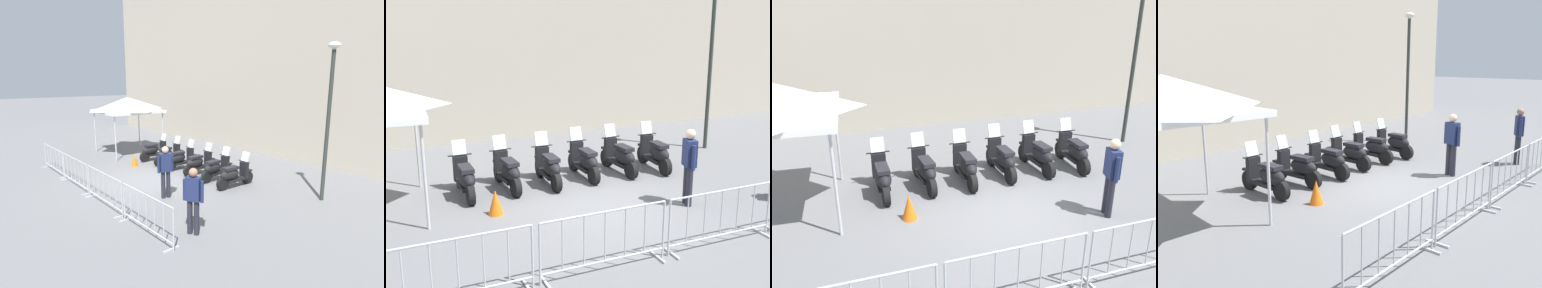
% 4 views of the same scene
% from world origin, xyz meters
% --- Properties ---
extents(ground_plane, '(120.00, 120.00, 0.00)m').
position_xyz_m(ground_plane, '(0.00, 0.00, 0.00)').
color(ground_plane, slate).
extents(motorcycle_0, '(0.56, 1.73, 1.24)m').
position_xyz_m(motorcycle_0, '(-2.68, 1.70, 0.45)').
color(motorcycle_0, black).
rests_on(motorcycle_0, ground).
extents(motorcycle_1, '(0.59, 1.72, 1.24)m').
position_xyz_m(motorcycle_1, '(-1.65, 1.83, 0.45)').
color(motorcycle_1, black).
rests_on(motorcycle_1, ground).
extents(motorcycle_2, '(0.56, 1.72, 1.24)m').
position_xyz_m(motorcycle_2, '(-0.62, 1.81, 0.45)').
color(motorcycle_2, black).
rests_on(motorcycle_2, ground).
extents(motorcycle_3, '(0.56, 1.73, 1.24)m').
position_xyz_m(motorcycle_3, '(0.40, 1.99, 0.45)').
color(motorcycle_3, black).
rests_on(motorcycle_3, ground).
extents(motorcycle_4, '(0.59, 1.72, 1.24)m').
position_xyz_m(motorcycle_4, '(1.44, 2.03, 0.45)').
color(motorcycle_4, black).
rests_on(motorcycle_4, ground).
extents(motorcycle_5, '(0.56, 1.72, 1.24)m').
position_xyz_m(motorcycle_5, '(2.47, 1.97, 0.45)').
color(motorcycle_5, black).
rests_on(motorcycle_5, ground).
extents(barrier_segment_1, '(2.29, 0.56, 1.07)m').
position_xyz_m(barrier_segment_1, '(-1.04, -2.56, 0.53)').
color(barrier_segment_1, '#B2B5B7').
rests_on(barrier_segment_1, ground).
extents(barrier_segment_2, '(2.29, 0.56, 1.07)m').
position_xyz_m(barrier_segment_2, '(1.33, -2.43, 0.53)').
color(barrier_segment_2, '#B2B5B7').
rests_on(barrier_segment_2, ground).
extents(street_lamp, '(0.36, 0.36, 4.93)m').
position_xyz_m(street_lamp, '(5.07, 3.38, 3.04)').
color(street_lamp, '#2D332D').
rests_on(street_lamp, ground).
extents(officer_near_row_end, '(0.29, 0.54, 1.73)m').
position_xyz_m(officer_near_row_end, '(1.86, -0.54, 0.98)').
color(officer_near_row_end, '#23232D').
rests_on(officer_near_row_end, ground).
extents(traffic_cone, '(0.32, 0.32, 0.55)m').
position_xyz_m(traffic_cone, '(-2.25, 0.42, 0.28)').
color(traffic_cone, orange).
rests_on(traffic_cone, ground).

